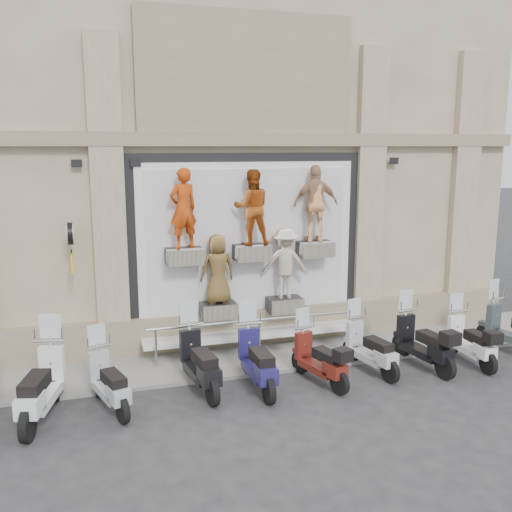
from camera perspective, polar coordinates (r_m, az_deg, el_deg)
The scene contains 14 objects.
ground at distance 11.30m, azimuth 3.42°, elevation -13.66°, with size 90.00×90.00×0.00m, color #2A2A2C.
sidewalk at distance 13.12m, azimuth 0.21°, elevation -9.87°, with size 16.00×2.20×0.08m, color gray.
building at distance 17.06m, azimuth -4.78°, elevation 15.26°, with size 14.00×8.60×12.00m, color #C0B08C, non-canonical shape.
shop_vitrine at distance 13.11m, azimuth -0.20°, elevation 0.96°, with size 5.60×0.85×4.30m.
guard_rail at distance 12.89m, azimuth 0.34°, elevation -8.25°, with size 5.06×0.10×0.93m, color #9EA0A5, non-canonical shape.
clock_sign_bracket at distance 12.25m, azimuth -18.04°, elevation 1.47°, with size 0.10×0.80×1.02m.
scooter_b at distance 10.69m, azimuth -20.76°, elevation -10.90°, with size 0.61×2.10×1.71m, color silver, non-canonical shape.
scooter_c at distance 10.77m, azimuth -14.55°, elevation -11.11°, with size 0.52×1.78×1.44m, color #979EA4, non-canonical shape.
scooter_d at distance 11.21m, azimuth -5.68°, elevation -9.41°, with size 0.58×2.00×1.63m, color black, non-canonical shape.
scooter_e at distance 11.25m, azimuth 0.12°, elevation -9.31°, with size 0.58×1.98×1.61m, color #1B1751, non-canonical shape.
scooter_f at distance 11.58m, azimuth 6.35°, elevation -9.26°, with size 0.51×1.76×1.43m, color #5C180F, non-canonical shape.
scooter_g at distance 12.31m, azimuth 11.37°, elevation -8.11°, with size 0.52×1.80×1.46m, color #ABACB3, non-canonical shape.
scooter_h at distance 12.79m, azimuth 16.40°, elevation -7.35°, with size 0.56×1.93×1.57m, color black, non-canonical shape.
scooter_i at distance 13.38m, azimuth 20.68°, elevation -7.10°, with size 0.52×1.78×1.44m, color white, non-canonical shape.
Camera 1 is at (-3.60, -9.63, 4.70)m, focal length 40.00 mm.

